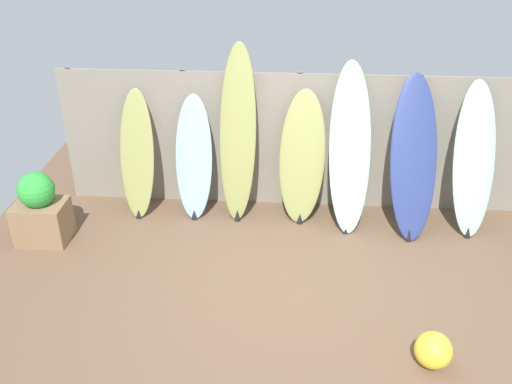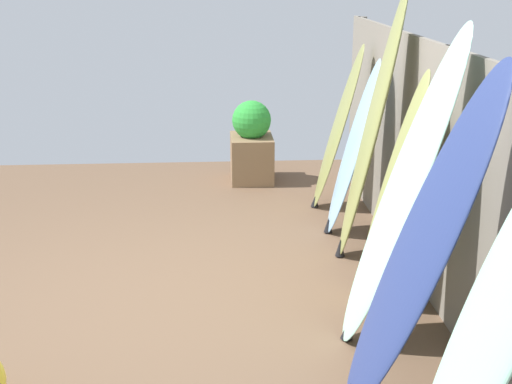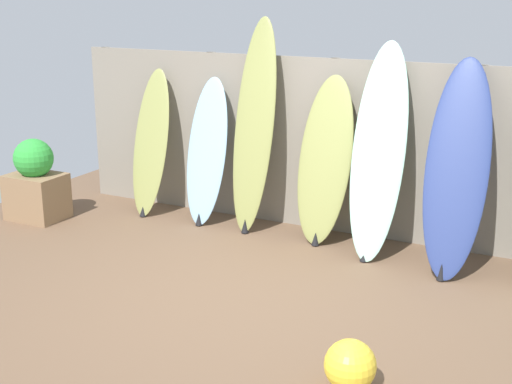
% 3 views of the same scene
% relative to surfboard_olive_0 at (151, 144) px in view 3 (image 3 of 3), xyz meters
% --- Properties ---
extents(ground, '(7.68, 7.68, 0.00)m').
position_rel_surfboard_olive_0_xyz_m(ground, '(2.02, -1.66, -0.79)').
color(ground, brown).
extents(fence_back, '(6.08, 0.11, 1.80)m').
position_rel_surfboard_olive_0_xyz_m(fence_back, '(2.02, 0.35, 0.11)').
color(fence_back, gray).
rests_on(fence_back, ground).
extents(surfboard_olive_0, '(0.43, 0.49, 1.62)m').
position_rel_surfboard_olive_0_xyz_m(surfboard_olive_0, '(0.00, 0.00, 0.00)').
color(surfboard_olive_0, olive).
rests_on(surfboard_olive_0, ground).
extents(surfboard_skyblue_1, '(0.47, 0.47, 1.57)m').
position_rel_surfboard_olive_0_xyz_m(surfboard_skyblue_1, '(0.72, 0.01, -0.02)').
color(surfboard_skyblue_1, '#8CB7D6').
rests_on(surfboard_skyblue_1, ground).
extents(surfboard_olive_2, '(0.48, 0.54, 2.20)m').
position_rel_surfboard_olive_0_xyz_m(surfboard_olive_2, '(1.28, 0.04, 0.30)').
color(surfboard_olive_2, olive).
rests_on(surfboard_olive_2, ground).
extents(surfboard_olive_3, '(0.61, 0.53, 1.67)m').
position_rel_surfboard_olive_0_xyz_m(surfboard_olive_3, '(2.08, 0.01, 0.03)').
color(surfboard_olive_3, olive).
rests_on(surfboard_olive_3, ground).
extents(surfboard_seafoam_4, '(0.56, 0.77, 2.01)m').
position_rel_surfboard_olive_0_xyz_m(surfboard_seafoam_4, '(2.65, -0.07, 0.20)').
color(surfboard_seafoam_4, '#9ED6BC').
rests_on(surfboard_seafoam_4, ground).
extents(surfboard_navy_5, '(0.62, 0.84, 1.90)m').
position_rel_surfboard_olive_0_xyz_m(surfboard_navy_5, '(3.40, -0.17, 0.15)').
color(surfboard_navy_5, navy).
rests_on(surfboard_navy_5, ground).
extents(planter_box, '(0.60, 0.46, 0.90)m').
position_rel_surfboard_olive_0_xyz_m(planter_box, '(-1.01, -0.78, -0.38)').
color(planter_box, '#846647').
rests_on(planter_box, ground).
extents(beach_ball, '(0.34, 0.34, 0.34)m').
position_rel_surfboard_olive_0_xyz_m(beach_ball, '(3.27, -2.52, -0.63)').
color(beach_ball, yellow).
rests_on(beach_ball, ground).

